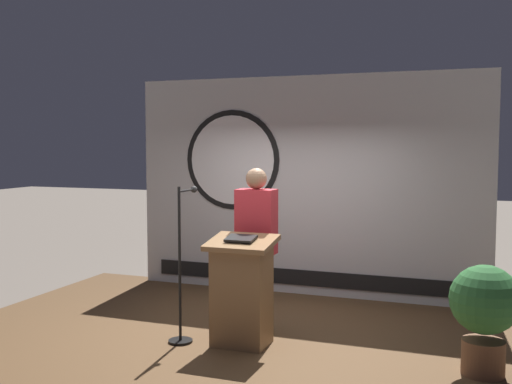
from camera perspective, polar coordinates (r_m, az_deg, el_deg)
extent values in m
plane|color=#6B6056|center=(6.53, -0.08, -15.70)|extent=(40.00, 40.00, 0.00)
cube|color=brown|center=(6.48, -0.08, -14.46)|extent=(6.40, 4.00, 0.30)
cube|color=silver|center=(7.91, 4.61, 0.57)|extent=(4.64, 0.10, 2.83)
cylinder|color=black|center=(8.17, -2.24, 3.01)|extent=(1.33, 0.02, 1.33)
cylinder|color=white|center=(8.16, -2.26, 3.01)|extent=(1.19, 0.02, 1.19)
cube|color=black|center=(8.03, 4.44, -7.99)|extent=(4.17, 0.02, 0.20)
cube|color=olive|center=(6.01, -1.35, -9.64)|extent=(0.52, 0.40, 0.98)
cube|color=olive|center=(5.90, -1.36, -4.76)|extent=(0.64, 0.50, 0.13)
cube|color=black|center=(5.88, -1.43, -4.35)|extent=(0.28, 0.20, 0.06)
cylinder|color=black|center=(6.47, 0.03, -9.34)|extent=(0.26, 0.26, 0.82)
cube|color=red|center=(6.34, 0.03, -2.79)|extent=(0.40, 0.24, 0.67)
sphere|color=#997051|center=(6.29, 0.03, 1.26)|extent=(0.22, 0.22, 0.22)
cylinder|color=black|center=(6.25, -7.08, -13.66)|extent=(0.24, 0.24, 0.02)
cylinder|color=black|center=(6.06, -7.15, -6.81)|extent=(0.03, 0.03, 1.55)
cylinder|color=black|center=(6.10, -6.51, 0.14)|extent=(0.02, 0.33, 0.02)
sphere|color=#262626|center=(6.25, -5.82, 0.25)|extent=(0.07, 0.07, 0.07)
cylinder|color=brown|center=(5.70, 20.47, -14.28)|extent=(0.36, 0.36, 0.30)
sphere|color=#2D6B33|center=(5.56, 20.61, -9.39)|extent=(0.59, 0.59, 0.59)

